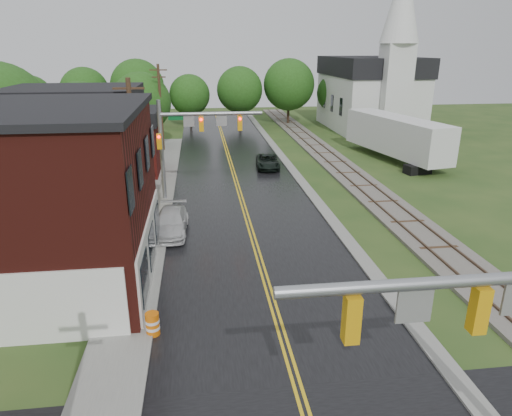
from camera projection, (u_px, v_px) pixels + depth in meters
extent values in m
cube|color=black|center=(237.00, 185.00, 37.15)|extent=(10.00, 90.00, 0.02)
cube|color=gray|center=(290.00, 168.00, 42.46)|extent=(0.80, 70.00, 0.12)
cube|color=gray|center=(155.00, 209.00, 31.75)|extent=(2.40, 50.00, 0.12)
cube|color=silver|center=(151.00, 248.00, 21.99)|extent=(0.10, 9.50, 3.00)
cube|color=tan|center=(81.00, 162.00, 31.06)|extent=(8.00, 7.00, 6.40)
cube|color=#3F0F0C|center=(118.00, 149.00, 39.93)|extent=(7.00, 6.00, 4.40)
cube|color=silver|center=(368.00, 103.00, 61.70)|extent=(10.00, 16.00, 7.00)
cube|color=black|center=(371.00, 66.00, 60.13)|extent=(10.40, 16.40, 2.40)
cube|color=silver|center=(394.00, 93.00, 53.55)|extent=(3.20, 3.20, 11.00)
cone|color=silver|center=(403.00, 0.00, 50.21)|extent=(4.40, 4.40, 9.00)
cube|color=#59544C|center=(338.00, 165.00, 42.97)|extent=(3.20, 80.00, 0.20)
cube|color=#4C3828|center=(331.00, 164.00, 42.83)|extent=(0.10, 80.00, 0.12)
cube|color=#4C3828|center=(346.00, 164.00, 43.00)|extent=(0.10, 80.00, 0.12)
cylinder|color=gray|center=(451.00, 282.00, 9.13)|extent=(7.20, 0.26, 0.26)
cube|color=orange|center=(479.00, 310.00, 9.45)|extent=(0.32, 0.30, 1.05)
cube|color=orange|center=(351.00, 319.00, 9.13)|extent=(0.32, 0.30, 1.05)
cube|color=gray|center=(414.00, 306.00, 9.21)|extent=(0.75, 0.06, 0.75)
cylinder|color=gray|center=(162.00, 151.00, 32.49)|extent=(0.28, 0.28, 7.20)
cylinder|color=gray|center=(211.00, 114.00, 32.04)|extent=(7.20, 0.26, 0.26)
cube|color=orange|center=(201.00, 124.00, 32.19)|extent=(0.32, 0.30, 1.05)
cube|color=orange|center=(240.00, 123.00, 32.51)|extent=(0.32, 0.30, 1.05)
cube|color=gray|center=(189.00, 121.00, 32.02)|extent=(0.75, 0.06, 0.75)
cube|color=gray|center=(222.00, 121.00, 32.29)|extent=(0.75, 0.06, 0.75)
cube|color=#0C5926|center=(178.00, 118.00, 31.86)|extent=(1.40, 0.04, 0.30)
sphere|color=#FF0C0C|center=(201.00, 120.00, 31.91)|extent=(0.20, 0.20, 0.20)
cylinder|color=#382616|center=(135.00, 155.00, 27.37)|extent=(0.28, 0.28, 9.00)
cube|color=#382616|center=(129.00, 88.00, 26.07)|extent=(1.80, 0.12, 0.12)
cube|color=#382616|center=(130.00, 101.00, 26.30)|extent=(1.40, 0.12, 0.12)
cylinder|color=#382616|center=(161.00, 109.00, 47.95)|extent=(0.28, 0.28, 9.00)
cube|color=#382616|center=(158.00, 70.00, 46.65)|extent=(1.80, 0.12, 0.12)
cube|color=#382616|center=(159.00, 77.00, 46.88)|extent=(1.40, 0.12, 0.12)
cylinder|color=black|center=(10.00, 165.00, 36.35)|extent=(0.36, 0.36, 3.42)
sphere|color=#214814|center=(0.00, 112.00, 34.95)|extent=(7.60, 7.60, 7.60)
sphere|color=#214814|center=(8.00, 122.00, 34.87)|extent=(5.32, 5.32, 5.32)
cylinder|color=black|center=(85.00, 148.00, 44.42)|extent=(0.36, 0.36, 2.70)
sphere|color=#214814|center=(81.00, 114.00, 43.32)|extent=(6.00, 6.00, 6.00)
sphere|color=#214814|center=(87.00, 120.00, 43.19)|extent=(4.20, 4.20, 4.20)
cylinder|color=black|center=(144.00, 135.00, 50.58)|extent=(0.36, 0.36, 2.88)
sphere|color=#214814|center=(141.00, 102.00, 49.41)|extent=(6.40, 6.40, 6.40)
sphere|color=#214814|center=(147.00, 108.00, 49.29)|extent=(4.48, 4.48, 4.48)
imported|color=black|center=(268.00, 162.00, 42.11)|extent=(2.42, 4.59, 1.23)
imported|color=silver|center=(171.00, 222.00, 27.37)|extent=(2.13, 4.81, 1.37)
cube|color=black|center=(417.00, 169.00, 40.40)|extent=(2.44, 1.63, 0.80)
cylinder|color=gray|center=(381.00, 149.00, 48.46)|extent=(0.16, 0.16, 0.80)
cube|color=silver|center=(396.00, 135.00, 44.53)|extent=(5.71, 14.10, 3.44)
cylinder|color=#D45F09|center=(153.00, 324.00, 17.70)|extent=(0.64, 0.64, 0.95)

